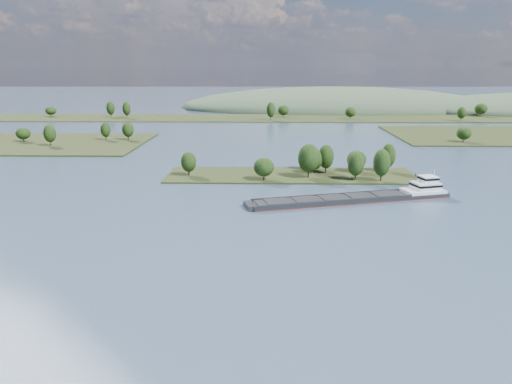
{
  "coord_description": "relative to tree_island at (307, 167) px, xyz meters",
  "views": [
    {
      "loc": [
        -9.44,
        -17.65,
        43.95
      ],
      "look_at": [
        -13.03,
        130.0,
        6.0
      ],
      "focal_mm": 35.0,
      "sensor_mm": 36.0,
      "label": 1
    }
  ],
  "objects": [
    {
      "name": "back_shoreline",
      "position": [
        2.19,
        220.34,
        -3.24
      ],
      "size": [
        900.0,
        60.0,
        15.55
      ],
      "color": "black",
      "rests_on": "ground"
    },
    {
      "name": "tree_island",
      "position": [
        0.0,
        0.0,
        0.0
      ],
      "size": [
        100.0,
        30.86,
        14.62
      ],
      "color": "black",
      "rests_on": "ground"
    },
    {
      "name": "cargo_barge",
      "position": [
        15.94,
        -36.31,
        -2.73
      ],
      "size": [
        69.77,
        27.28,
        9.49
      ],
      "color": "black",
      "rests_on": "ground"
    },
    {
      "name": "hill_west",
      "position": [
        53.53,
        320.53,
        -3.92
      ],
      "size": [
        320.0,
        160.0,
        44.0
      ],
      "primitive_type": "ellipsoid",
      "color": "#364932",
      "rests_on": "ground"
    },
    {
      "name": "ground",
      "position": [
        -6.47,
        -59.47,
        -3.92
      ],
      "size": [
        1800.0,
        1800.0,
        0.0
      ],
      "primitive_type": "plane",
      "color": "#34475B",
      "rests_on": "ground"
    }
  ]
}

